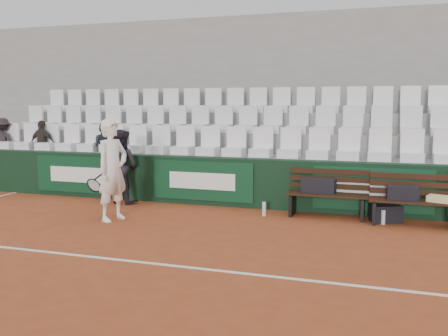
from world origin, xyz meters
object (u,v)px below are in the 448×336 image
sports_bag_right (403,193)px  water_bottle_near (264,209)px  bench_left (327,205)px  water_bottle_far (383,217)px  spectator_c (103,127)px  tennis_player (112,170)px  sports_bag_ground (386,214)px  ball_kid (121,166)px  sports_bag_left (319,186)px  spectator_a (2,124)px  bench_right (413,213)px  spectator_b (42,126)px

sports_bag_right → water_bottle_near: sports_bag_right is taller
bench_left → water_bottle_far: bench_left is taller
water_bottle_far → spectator_c: bearing=168.9°
tennis_player → sports_bag_ground: bearing=16.2°
ball_kid → water_bottle_far: bearing=-173.6°
sports_bag_left → water_bottle_far: 1.31m
ball_kid → sports_bag_ground: bearing=-171.4°
spectator_c → bench_left: bearing=167.3°
sports_bag_right → spectator_a: spectator_a is taller
spectator_a → bench_left: bearing=160.5°
sports_bag_right → water_bottle_far: 0.54m
water_bottle_near → spectator_a: bearing=170.1°
sports_bag_right → spectator_a: size_ratio=0.43×
bench_right → ball_kid: (-5.86, 0.22, 0.56)m
bench_left → spectator_c: bearing=169.7°
bench_left → sports_bag_left: sports_bag_left is taller
sports_bag_ground → spectator_c: (-6.41, 1.05, 1.41)m
sports_bag_right → spectator_a: bearing=172.9°
water_bottle_far → tennis_player: (-4.69, -1.18, 0.79)m
sports_bag_left → spectator_a: bearing=173.5°
bench_right → sports_bag_left: sports_bag_left is taller
bench_right → water_bottle_near: bench_right is taller
water_bottle_near → bench_right: bearing=1.7°
tennis_player → spectator_a: 5.25m
water_bottle_far → spectator_a: (-9.30, 1.25, 1.48)m
bench_left → tennis_player: tennis_player is taller
bench_left → tennis_player: 4.02m
bench_right → spectator_b: (-8.59, 1.16, 1.36)m
tennis_player → spectator_a: (-4.60, 2.43, 0.69)m
sports_bag_left → sports_bag_ground: 1.30m
sports_bag_ground → spectator_a: 9.51m
bench_left → water_bottle_near: bench_left is taller
spectator_a → bench_right: bearing=160.4°
spectator_a → spectator_b: 1.20m
spectator_b → spectator_c: spectator_b is taller
sports_bag_ground → spectator_c: size_ratio=0.45×
sports_bag_ground → bench_left: bearing=175.6°
bench_right → spectator_a: 9.95m
bench_left → spectator_c: size_ratio=1.33×
bench_right → spectator_a: size_ratio=1.24×
ball_kid → bench_right: bearing=-172.5°
bench_left → spectator_a: 8.45m
bench_left → spectator_b: spectator_b is taller
spectator_c → water_bottle_far: bearing=166.4°
bench_left → spectator_a: spectator_a is taller
sports_bag_right → spectator_a: 9.73m
water_bottle_far → ball_kid: size_ratio=0.16×
sports_bag_left → water_bottle_near: sports_bag_left is taller
spectator_a → sports_bag_right: bearing=160.1°
sports_bag_left → water_bottle_far: (1.18, -0.32, -0.45)m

